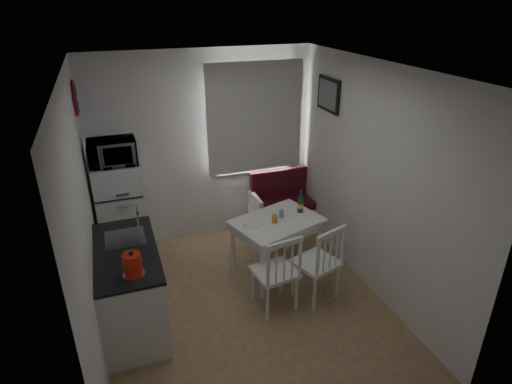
% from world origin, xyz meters
% --- Properties ---
extents(floor, '(3.00, 3.50, 0.02)m').
position_xyz_m(floor, '(0.00, 0.00, 0.00)').
color(floor, '#8B6B4A').
rests_on(floor, ground).
extents(ceiling, '(3.00, 3.50, 0.02)m').
position_xyz_m(ceiling, '(0.00, 0.00, 2.60)').
color(ceiling, white).
rests_on(ceiling, wall_back).
extents(wall_back, '(3.00, 0.02, 2.60)m').
position_xyz_m(wall_back, '(0.00, 1.75, 1.30)').
color(wall_back, white).
rests_on(wall_back, floor).
extents(wall_front, '(3.00, 0.02, 2.60)m').
position_xyz_m(wall_front, '(0.00, -1.75, 1.30)').
color(wall_front, white).
rests_on(wall_front, floor).
extents(wall_left, '(0.02, 3.50, 2.60)m').
position_xyz_m(wall_left, '(-1.50, 0.00, 1.30)').
color(wall_left, white).
rests_on(wall_left, floor).
extents(wall_right, '(0.02, 3.50, 2.60)m').
position_xyz_m(wall_right, '(1.50, 0.00, 1.30)').
color(wall_right, white).
rests_on(wall_right, floor).
extents(window, '(1.22, 0.06, 1.47)m').
position_xyz_m(window, '(0.70, 1.72, 1.62)').
color(window, white).
rests_on(window, wall_back).
extents(curtain, '(1.35, 0.02, 1.50)m').
position_xyz_m(curtain, '(0.70, 1.65, 1.68)').
color(curtain, silver).
rests_on(curtain, wall_back).
extents(kitchen_counter, '(0.62, 1.32, 1.16)m').
position_xyz_m(kitchen_counter, '(-1.20, 0.16, 0.46)').
color(kitchen_counter, white).
rests_on(kitchen_counter, floor).
extents(wall_sign, '(0.03, 0.40, 0.40)m').
position_xyz_m(wall_sign, '(-1.47, 1.45, 2.15)').
color(wall_sign, navy).
rests_on(wall_sign, wall_left).
extents(picture_frame, '(0.04, 0.52, 0.42)m').
position_xyz_m(picture_frame, '(1.48, 1.10, 2.05)').
color(picture_frame, black).
rests_on(picture_frame, wall_right).
extents(bench, '(1.23, 0.47, 0.88)m').
position_xyz_m(bench, '(1.22, 1.51, 0.29)').
color(bench, white).
rests_on(bench, floor).
extents(dining_table, '(1.17, 0.98, 0.75)m').
position_xyz_m(dining_table, '(0.55, 0.47, 0.67)').
color(dining_table, white).
rests_on(dining_table, floor).
extents(chair_left, '(0.50, 0.48, 0.51)m').
position_xyz_m(chair_left, '(0.30, -0.20, 0.58)').
color(chair_left, white).
rests_on(chair_left, floor).
extents(chair_right, '(0.56, 0.56, 0.51)m').
position_xyz_m(chair_right, '(0.80, -0.20, 0.59)').
color(chair_right, white).
rests_on(chair_right, floor).
extents(fridge, '(0.55, 0.55, 1.37)m').
position_xyz_m(fridge, '(-1.18, 1.40, 0.68)').
color(fridge, white).
rests_on(fridge, floor).
extents(microwave, '(0.54, 0.37, 0.30)m').
position_xyz_m(microwave, '(-1.18, 1.35, 1.52)').
color(microwave, white).
rests_on(microwave, fridge).
extents(kettle, '(0.19, 0.19, 0.26)m').
position_xyz_m(kettle, '(-1.15, -0.33, 1.03)').
color(kettle, red).
rests_on(kettle, kitchen_counter).
extents(wine_bottle, '(0.07, 0.07, 0.29)m').
position_xyz_m(wine_bottle, '(0.90, 0.57, 0.90)').
color(wine_bottle, '#164528').
rests_on(wine_bottle, dining_table).
extents(drinking_glass_orange, '(0.06, 0.06, 0.10)m').
position_xyz_m(drinking_glass_orange, '(0.50, 0.42, 0.81)').
color(drinking_glass_orange, gold).
rests_on(drinking_glass_orange, dining_table).
extents(drinking_glass_blue, '(0.06, 0.06, 0.10)m').
position_xyz_m(drinking_glass_blue, '(0.63, 0.52, 0.80)').
color(drinking_glass_blue, '#70A4BF').
rests_on(drinking_glass_blue, dining_table).
extents(plate, '(0.24, 0.24, 0.02)m').
position_xyz_m(plate, '(0.25, 0.49, 0.76)').
color(plate, white).
rests_on(plate, dining_table).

